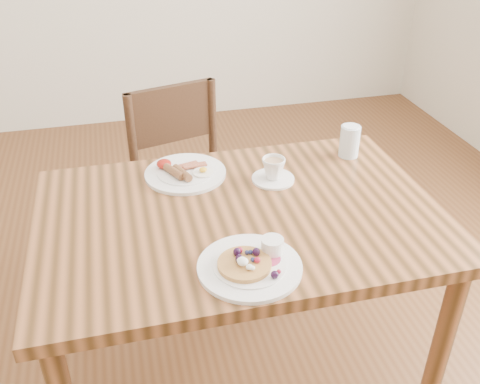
{
  "coord_description": "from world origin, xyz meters",
  "views": [
    {
      "loc": [
        -0.32,
        -1.29,
        1.63
      ],
      "look_at": [
        0.0,
        0.0,
        0.82
      ],
      "focal_mm": 40.0,
      "sensor_mm": 36.0,
      "label": 1
    }
  ],
  "objects_px": {
    "pancake_plate": "(251,263)",
    "water_glass": "(350,141)",
    "chair_far": "(188,185)",
    "breakfast_plate": "(184,172)",
    "dining_table": "(240,239)",
    "teacup_saucer": "(273,171)"
  },
  "relations": [
    {
      "from": "pancake_plate",
      "to": "water_glass",
      "type": "relative_size",
      "value": 2.41
    },
    {
      "from": "water_glass",
      "to": "chair_far",
      "type": "bearing_deg",
      "value": 145.31
    },
    {
      "from": "breakfast_plate",
      "to": "water_glass",
      "type": "xyz_separation_m",
      "value": [
        0.59,
        0.0,
        0.04
      ]
    },
    {
      "from": "pancake_plate",
      "to": "chair_far",
      "type": "bearing_deg",
      "value": 92.26
    },
    {
      "from": "pancake_plate",
      "to": "breakfast_plate",
      "type": "bearing_deg",
      "value": 100.24
    },
    {
      "from": "chair_far",
      "to": "water_glass",
      "type": "bearing_deg",
      "value": 130.51
    },
    {
      "from": "dining_table",
      "to": "water_glass",
      "type": "distance_m",
      "value": 0.55
    },
    {
      "from": "chair_far",
      "to": "water_glass",
      "type": "relative_size",
      "value": 7.85
    },
    {
      "from": "chair_far",
      "to": "teacup_saucer",
      "type": "bearing_deg",
      "value": 100.37
    },
    {
      "from": "chair_far",
      "to": "pancake_plate",
      "type": "height_order",
      "value": "chair_far"
    },
    {
      "from": "dining_table",
      "to": "chair_far",
      "type": "distance_m",
      "value": 0.65
    },
    {
      "from": "breakfast_plate",
      "to": "teacup_saucer",
      "type": "xyz_separation_m",
      "value": [
        0.28,
        -0.1,
        0.02
      ]
    },
    {
      "from": "water_glass",
      "to": "dining_table",
      "type": "bearing_deg",
      "value": -150.52
    },
    {
      "from": "chair_far",
      "to": "water_glass",
      "type": "xyz_separation_m",
      "value": [
        0.53,
        -0.37,
        0.31
      ]
    },
    {
      "from": "chair_far",
      "to": "teacup_saucer",
      "type": "height_order",
      "value": "chair_far"
    },
    {
      "from": "chair_far",
      "to": "water_glass",
      "type": "distance_m",
      "value": 0.72
    },
    {
      "from": "dining_table",
      "to": "breakfast_plate",
      "type": "relative_size",
      "value": 4.44
    },
    {
      "from": "dining_table",
      "to": "chair_far",
      "type": "relative_size",
      "value": 1.36
    },
    {
      "from": "breakfast_plate",
      "to": "chair_far",
      "type": "bearing_deg",
      "value": 80.95
    },
    {
      "from": "chair_far",
      "to": "teacup_saucer",
      "type": "xyz_separation_m",
      "value": [
        0.22,
        -0.47,
        0.29
      ]
    },
    {
      "from": "dining_table",
      "to": "pancake_plate",
      "type": "height_order",
      "value": "pancake_plate"
    },
    {
      "from": "breakfast_plate",
      "to": "water_glass",
      "type": "distance_m",
      "value": 0.59
    }
  ]
}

